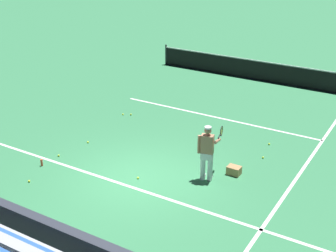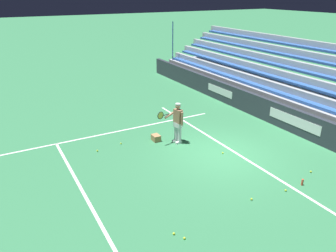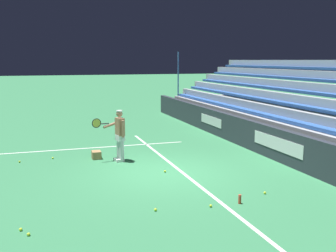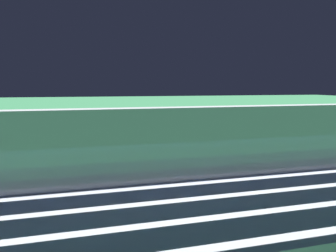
{
  "view_description": "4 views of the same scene",
  "coord_description": "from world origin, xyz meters",
  "px_view_note": "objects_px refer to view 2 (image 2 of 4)",
  "views": [
    {
      "loc": [
        7.07,
        -9.93,
        7.07
      ],
      "look_at": [
        0.44,
        1.09,
        1.4
      ],
      "focal_mm": 50.0,
      "sensor_mm": 36.0,
      "label": 1
    },
    {
      "loc": [
        -8.87,
        7.38,
        5.91
      ],
      "look_at": [
        1.84,
        1.45,
        0.82
      ],
      "focal_mm": 35.0,
      "sensor_mm": 36.0,
      "label": 2
    },
    {
      "loc": [
        -10.86,
        3.44,
        3.34
      ],
      "look_at": [
        -0.15,
        -0.04,
        1.45
      ],
      "focal_mm": 42.0,
      "sensor_mm": 36.0,
      "label": 3
    },
    {
      "loc": [
        -3.45,
        -11.87,
        3.63
      ],
      "look_at": [
        -0.31,
        1.73,
        1.48
      ],
      "focal_mm": 28.0,
      "sensor_mm": 36.0,
      "label": 4
    }
  ],
  "objects_px": {
    "tennis_player": "(177,123)",
    "tennis_ball_far_right": "(97,151)",
    "tennis_ball_stray_back": "(286,190)",
    "tennis_ball_by_box": "(174,234)",
    "tennis_ball_midcourt": "(311,172)",
    "ball_box_cardboard": "(156,138)",
    "tennis_ball_toward_net": "(184,238)",
    "tennis_ball_near_player": "(223,153)",
    "tennis_ball_on_baseline": "(121,143)",
    "water_bottle": "(302,182)",
    "tennis_ball_far_left": "(252,199)"
  },
  "relations": [
    {
      "from": "tennis_ball_stray_back",
      "to": "tennis_ball_by_box",
      "type": "height_order",
      "value": "same"
    },
    {
      "from": "tennis_ball_by_box",
      "to": "water_bottle",
      "type": "bearing_deg",
      "value": -89.94
    },
    {
      "from": "tennis_ball_on_baseline",
      "to": "tennis_ball_far_left",
      "type": "bearing_deg",
      "value": -160.03
    },
    {
      "from": "tennis_player",
      "to": "tennis_ball_on_baseline",
      "type": "bearing_deg",
      "value": 65.45
    },
    {
      "from": "tennis_ball_stray_back",
      "to": "tennis_ball_near_player",
      "type": "bearing_deg",
      "value": 2.71
    },
    {
      "from": "tennis_ball_toward_net",
      "to": "tennis_ball_on_baseline",
      "type": "bearing_deg",
      "value": -6.04
    },
    {
      "from": "tennis_ball_on_baseline",
      "to": "tennis_ball_far_left",
      "type": "height_order",
      "value": "same"
    },
    {
      "from": "tennis_ball_far_left",
      "to": "water_bottle",
      "type": "xyz_separation_m",
      "value": [
        -0.17,
        -2.02,
        0.08
      ]
    },
    {
      "from": "tennis_ball_near_player",
      "to": "tennis_ball_by_box",
      "type": "relative_size",
      "value": 1.0
    },
    {
      "from": "tennis_ball_near_player",
      "to": "tennis_ball_toward_net",
      "type": "xyz_separation_m",
      "value": [
        -3.33,
        3.81,
        0.0
      ]
    },
    {
      "from": "tennis_ball_near_player",
      "to": "tennis_ball_stray_back",
      "type": "height_order",
      "value": "same"
    },
    {
      "from": "ball_box_cardboard",
      "to": "tennis_ball_far_left",
      "type": "distance_m",
      "value": 5.25
    },
    {
      "from": "tennis_player",
      "to": "tennis_ball_far_right",
      "type": "bearing_deg",
      "value": 75.92
    },
    {
      "from": "tennis_ball_stray_back",
      "to": "ball_box_cardboard",
      "type": "bearing_deg",
      "value": 19.27
    },
    {
      "from": "water_bottle",
      "to": "tennis_ball_by_box",
      "type": "bearing_deg",
      "value": 90.06
    },
    {
      "from": "ball_box_cardboard",
      "to": "water_bottle",
      "type": "relative_size",
      "value": 1.82
    },
    {
      "from": "tennis_ball_midcourt",
      "to": "tennis_ball_far_left",
      "type": "relative_size",
      "value": 1.0
    },
    {
      "from": "tennis_ball_midcourt",
      "to": "tennis_ball_by_box",
      "type": "height_order",
      "value": "same"
    },
    {
      "from": "tennis_ball_on_baseline",
      "to": "ball_box_cardboard",
      "type": "bearing_deg",
      "value": -105.48
    },
    {
      "from": "tennis_ball_midcourt",
      "to": "tennis_ball_near_player",
      "type": "distance_m",
      "value": 3.2
    },
    {
      "from": "tennis_ball_midcourt",
      "to": "tennis_ball_far_right",
      "type": "relative_size",
      "value": 1.0
    },
    {
      "from": "tennis_ball_on_baseline",
      "to": "tennis_ball_toward_net",
      "type": "distance_m",
      "value": 6.1
    },
    {
      "from": "tennis_player",
      "to": "tennis_ball_near_player",
      "type": "bearing_deg",
      "value": -149.45
    },
    {
      "from": "tennis_ball_near_player",
      "to": "tennis_ball_far_right",
      "type": "height_order",
      "value": "same"
    },
    {
      "from": "tennis_ball_midcourt",
      "to": "water_bottle",
      "type": "height_order",
      "value": "water_bottle"
    },
    {
      "from": "tennis_player",
      "to": "tennis_ball_midcourt",
      "type": "xyz_separation_m",
      "value": [
        -4.4,
        -2.85,
        -0.86
      ]
    },
    {
      "from": "tennis_ball_near_player",
      "to": "water_bottle",
      "type": "height_order",
      "value": "water_bottle"
    },
    {
      "from": "tennis_player",
      "to": "ball_box_cardboard",
      "type": "xyz_separation_m",
      "value": [
        0.58,
        0.7,
        -0.76
      ]
    },
    {
      "from": "tennis_ball_stray_back",
      "to": "tennis_ball_by_box",
      "type": "xyz_separation_m",
      "value": [
        -0.01,
        4.11,
        0.0
      ]
    },
    {
      "from": "tennis_ball_near_player",
      "to": "tennis_ball_far_left",
      "type": "xyz_separation_m",
      "value": [
        -2.87,
        1.13,
        0.0
      ]
    },
    {
      "from": "tennis_ball_on_baseline",
      "to": "tennis_ball_far_right",
      "type": "distance_m",
      "value": 1.08
    },
    {
      "from": "ball_box_cardboard",
      "to": "tennis_ball_toward_net",
      "type": "bearing_deg",
      "value": 159.88
    },
    {
      "from": "ball_box_cardboard",
      "to": "tennis_ball_midcourt",
      "type": "xyz_separation_m",
      "value": [
        -4.98,
        -3.55,
        -0.1
      ]
    },
    {
      "from": "tennis_ball_midcourt",
      "to": "tennis_ball_far_left",
      "type": "xyz_separation_m",
      "value": [
        -0.23,
        2.95,
        0.0
      ]
    },
    {
      "from": "tennis_ball_midcourt",
      "to": "tennis_ball_stray_back",
      "type": "bearing_deg",
      "value": 103.42
    },
    {
      "from": "tennis_ball_near_player",
      "to": "tennis_ball_on_baseline",
      "type": "distance_m",
      "value": 4.18
    },
    {
      "from": "tennis_player",
      "to": "tennis_ball_by_box",
      "type": "bearing_deg",
      "value": 148.69
    },
    {
      "from": "tennis_ball_toward_net",
      "to": "water_bottle",
      "type": "distance_m",
      "value": 4.71
    },
    {
      "from": "tennis_ball_stray_back",
      "to": "water_bottle",
      "type": "xyz_separation_m",
      "value": [
        -0.01,
        -0.74,
        0.08
      ]
    },
    {
      "from": "tennis_ball_midcourt",
      "to": "tennis_ball_far_right",
      "type": "height_order",
      "value": "same"
    },
    {
      "from": "tennis_ball_far_right",
      "to": "tennis_ball_by_box",
      "type": "distance_m",
      "value": 5.62
    },
    {
      "from": "tennis_ball_on_baseline",
      "to": "water_bottle",
      "type": "height_order",
      "value": "water_bottle"
    },
    {
      "from": "tennis_ball_stray_back",
      "to": "tennis_ball_by_box",
      "type": "bearing_deg",
      "value": 90.16
    },
    {
      "from": "ball_box_cardboard",
      "to": "tennis_ball_stray_back",
      "type": "distance_m",
      "value": 5.7
    },
    {
      "from": "tennis_ball_midcourt",
      "to": "tennis_player",
      "type": "bearing_deg",
      "value": 32.94
    },
    {
      "from": "tennis_ball_far_left",
      "to": "tennis_ball_stray_back",
      "type": "bearing_deg",
      "value": -97.4
    },
    {
      "from": "tennis_player",
      "to": "tennis_ball_on_baseline",
      "type": "relative_size",
      "value": 25.98
    },
    {
      "from": "tennis_ball_toward_net",
      "to": "tennis_ball_stray_back",
      "type": "bearing_deg",
      "value": -85.79
    },
    {
      "from": "tennis_ball_toward_net",
      "to": "tennis_ball_far_right",
      "type": "height_order",
      "value": "same"
    },
    {
      "from": "tennis_player",
      "to": "water_bottle",
      "type": "distance_m",
      "value": 5.24
    }
  ]
}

